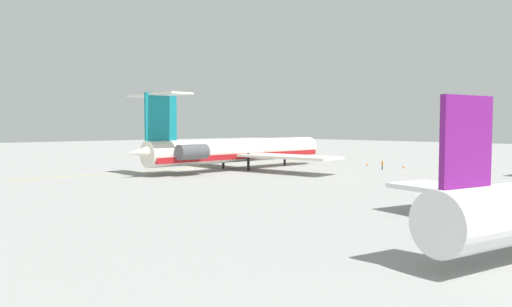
% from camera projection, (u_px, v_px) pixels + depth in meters
% --- Properties ---
extents(ground, '(349.80, 349.80, 0.00)m').
position_uv_depth(ground, '(194.00, 169.00, 85.90)').
color(ground, gray).
extents(main_jetliner, '(43.73, 38.89, 12.75)m').
position_uv_depth(main_jetliner, '(236.00, 150.00, 83.97)').
color(main_jetliner, silver).
rests_on(main_jetliner, ground).
extents(ground_crew_near_nose, '(0.34, 0.32, 1.71)m').
position_uv_depth(ground_crew_near_nose, '(261.00, 154.00, 114.04)').
color(ground_crew_near_nose, black).
rests_on(ground_crew_near_nose, ground).
extents(ground_crew_near_tail, '(0.29, 0.38, 1.76)m').
position_uv_depth(ground_crew_near_tail, '(382.00, 164.00, 83.58)').
color(ground_crew_near_tail, black).
rests_on(ground_crew_near_tail, ground).
extents(safety_cone_nose, '(0.40, 0.40, 0.55)m').
position_uv_depth(safety_cone_nose, '(367.00, 164.00, 92.72)').
color(safety_cone_nose, '#EA590F').
rests_on(safety_cone_nose, ground).
extents(safety_cone_wingtip, '(0.40, 0.40, 0.55)m').
position_uv_depth(safety_cone_wingtip, '(273.00, 158.00, 110.52)').
color(safety_cone_wingtip, '#EA590F').
rests_on(safety_cone_wingtip, ground).
extents(safety_cone_tail, '(0.40, 0.40, 0.55)m').
position_uv_depth(safety_cone_tail, '(403.00, 167.00, 86.83)').
color(safety_cone_tail, '#EA590F').
rests_on(safety_cone_tail, ground).
extents(taxiway_centreline, '(72.63, 0.50, 0.01)m').
position_uv_depth(taxiway_centreline, '(212.00, 166.00, 91.28)').
color(taxiway_centreline, gold).
rests_on(taxiway_centreline, ground).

